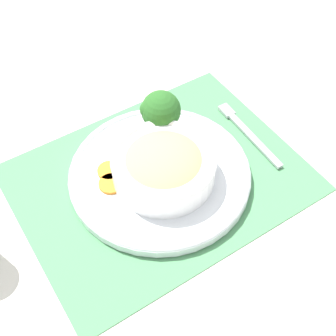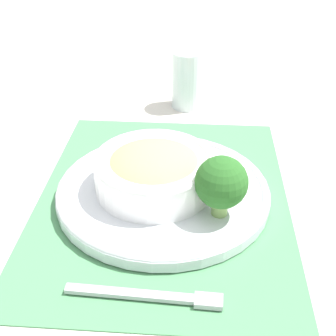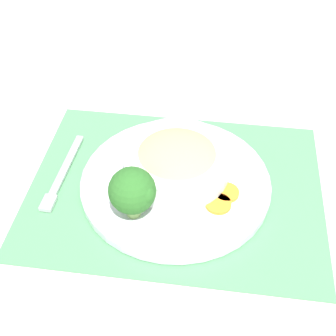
# 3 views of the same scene
# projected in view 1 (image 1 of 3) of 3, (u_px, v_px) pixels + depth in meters

# --- Properties ---
(ground_plane) EXTENTS (4.00, 4.00, 0.00)m
(ground_plane) POSITION_uv_depth(u_px,v_px,m) (160.00, 179.00, 0.82)
(ground_plane) COLOR beige
(placemat) EXTENTS (0.49, 0.38, 0.00)m
(placemat) POSITION_uv_depth(u_px,v_px,m) (160.00, 178.00, 0.82)
(placemat) COLOR #4C8C59
(placemat) RESTS_ON ground_plane
(plate) EXTENTS (0.31, 0.31, 0.02)m
(plate) POSITION_uv_depth(u_px,v_px,m) (160.00, 174.00, 0.81)
(plate) COLOR silver
(plate) RESTS_ON placemat
(bowl) EXTENTS (0.17, 0.17, 0.06)m
(bowl) POSITION_uv_depth(u_px,v_px,m) (162.00, 166.00, 0.77)
(bowl) COLOR white
(bowl) RESTS_ON plate
(broccoli_floret) EXTENTS (0.07, 0.07, 0.09)m
(broccoli_floret) POSITION_uv_depth(u_px,v_px,m) (161.00, 111.00, 0.83)
(broccoli_floret) COLOR #84AD5B
(broccoli_floret) RESTS_ON plate
(carrot_slice_near) EXTENTS (0.04, 0.04, 0.01)m
(carrot_slice_near) POSITION_uv_depth(u_px,v_px,m) (109.00, 171.00, 0.80)
(carrot_slice_near) COLOR orange
(carrot_slice_near) RESTS_ON plate
(carrot_slice_middle) EXTENTS (0.04, 0.04, 0.01)m
(carrot_slice_middle) POSITION_uv_depth(u_px,v_px,m) (111.00, 184.00, 0.78)
(carrot_slice_middle) COLOR orange
(carrot_slice_middle) RESTS_ON plate
(fork) EXTENTS (0.02, 0.18, 0.01)m
(fork) POSITION_uv_depth(u_px,v_px,m) (244.00, 129.00, 0.89)
(fork) COLOR #B7B7BC
(fork) RESTS_ON placemat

